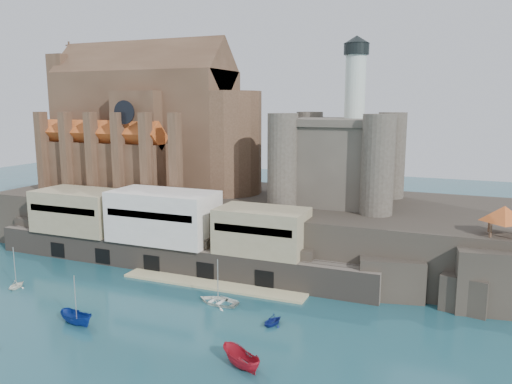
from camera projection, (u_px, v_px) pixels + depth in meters
The scene contains 12 objects.
ground at pixel (130, 332), 61.12m from camera, with size 300.00×300.00×0.00m, color #18444F.
promontory at pixel (253, 223), 96.18m from camera, with size 100.00×36.00×10.00m.
quay at pixel (162, 232), 84.88m from camera, with size 70.00×12.00×13.05m.
church at pixel (152, 130), 104.40m from camera, with size 47.00×25.93×30.51m.
castle_keep at pixel (340, 156), 89.30m from camera, with size 21.20×21.20×29.30m.
rock_outcrop at pixel (499, 278), 68.22m from camera, with size 14.50×10.50×8.70m.
pavilion at pixel (504, 216), 66.85m from camera, with size 6.40×6.40×5.40m.
boat_2 at pixel (77, 324), 63.33m from camera, with size 2.03×2.09×5.41m, color navy.
boat_4 at pixel (17, 288), 75.64m from camera, with size 2.73×1.67×3.17m, color white.
boat_5 at pixel (241, 366), 53.08m from camera, with size 2.11×2.17×5.62m, color #AD192A.
boat_6 at pixel (218, 303), 69.91m from camera, with size 4.30×1.25×6.03m, color white.
boat_7 at pixel (273, 325), 63.11m from camera, with size 2.86×1.74×3.31m, color navy.
Camera 1 is at (36.00, -47.02, 27.57)m, focal length 35.00 mm.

